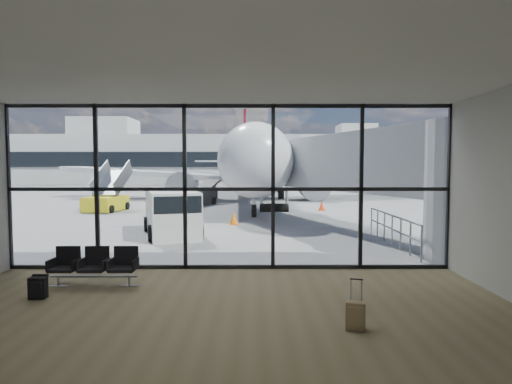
{
  "coord_description": "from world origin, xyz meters",
  "views": [
    {
      "loc": [
        0.71,
        -11.62,
        2.8
      ],
      "look_at": [
        0.74,
        3.0,
        1.95
      ],
      "focal_mm": 30.0,
      "sensor_mm": 36.0,
      "label": 1
    }
  ],
  "objects_px": {
    "backpack": "(38,288)",
    "airliner": "(248,164)",
    "seating_row": "(95,264)",
    "service_van": "(172,213)",
    "mobile_stairs": "(107,201)",
    "belt_loader": "(199,197)",
    "suitcase": "(356,316)"
  },
  "relations": [
    {
      "from": "backpack",
      "to": "airliner",
      "type": "height_order",
      "value": "airliner"
    },
    {
      "from": "seating_row",
      "to": "belt_loader",
      "type": "xyz_separation_m",
      "value": [
        -0.32,
        21.41,
        0.12
      ]
    },
    {
      "from": "suitcase",
      "to": "mobile_stairs",
      "type": "relative_size",
      "value": 0.23
    },
    {
      "from": "backpack",
      "to": "suitcase",
      "type": "distance_m",
      "value": 6.57
    },
    {
      "from": "seating_row",
      "to": "service_van",
      "type": "xyz_separation_m",
      "value": [
        0.4,
        7.36,
        0.44
      ]
    },
    {
      "from": "airliner",
      "to": "mobile_stairs",
      "type": "bearing_deg",
      "value": -129.79
    },
    {
      "from": "belt_loader",
      "to": "seating_row",
      "type": "bearing_deg",
      "value": -68.08
    },
    {
      "from": "airliner",
      "to": "belt_loader",
      "type": "bearing_deg",
      "value": -117.73
    },
    {
      "from": "belt_loader",
      "to": "suitcase",
      "type": "bearing_deg",
      "value": -55.43
    },
    {
      "from": "backpack",
      "to": "service_van",
      "type": "height_order",
      "value": "service_van"
    },
    {
      "from": "seating_row",
      "to": "backpack",
      "type": "xyz_separation_m",
      "value": [
        -0.81,
        -1.1,
        -0.25
      ]
    },
    {
      "from": "mobile_stairs",
      "to": "backpack",
      "type": "bearing_deg",
      "value": -67.34
    },
    {
      "from": "belt_loader",
      "to": "mobile_stairs",
      "type": "height_order",
      "value": "mobile_stairs"
    },
    {
      "from": "suitcase",
      "to": "airliner",
      "type": "xyz_separation_m",
      "value": [
        -2.38,
        31.55,
        2.8
      ]
    },
    {
      "from": "backpack",
      "to": "mobile_stairs",
      "type": "distance_m",
      "value": 18.92
    },
    {
      "from": "mobile_stairs",
      "to": "seating_row",
      "type": "bearing_deg",
      "value": -63.96
    },
    {
      "from": "service_van",
      "to": "mobile_stairs",
      "type": "xyz_separation_m",
      "value": [
        -6.08,
        9.82,
        -0.32
      ]
    },
    {
      "from": "backpack",
      "to": "service_van",
      "type": "relative_size",
      "value": 0.11
    },
    {
      "from": "suitcase",
      "to": "mobile_stairs",
      "type": "xyz_separation_m",
      "value": [
        -11.2,
        20.05,
        0.36
      ]
    },
    {
      "from": "suitcase",
      "to": "mobile_stairs",
      "type": "bearing_deg",
      "value": 136.01
    },
    {
      "from": "suitcase",
      "to": "mobile_stairs",
      "type": "distance_m",
      "value": 22.97
    },
    {
      "from": "backpack",
      "to": "airliner",
      "type": "bearing_deg",
      "value": 82.32
    },
    {
      "from": "suitcase",
      "to": "service_van",
      "type": "relative_size",
      "value": 0.19
    },
    {
      "from": "suitcase",
      "to": "airliner",
      "type": "distance_m",
      "value": 31.77
    },
    {
      "from": "seating_row",
      "to": "service_van",
      "type": "height_order",
      "value": "service_van"
    },
    {
      "from": "airliner",
      "to": "service_van",
      "type": "distance_m",
      "value": 21.6
    },
    {
      "from": "suitcase",
      "to": "backpack",
      "type": "bearing_deg",
      "value": -178.89
    },
    {
      "from": "backpack",
      "to": "service_van",
      "type": "bearing_deg",
      "value": 81.73
    },
    {
      "from": "service_van",
      "to": "mobile_stairs",
      "type": "height_order",
      "value": "mobile_stairs"
    },
    {
      "from": "seating_row",
      "to": "belt_loader",
      "type": "relative_size",
      "value": 0.48
    },
    {
      "from": "airliner",
      "to": "suitcase",
      "type": "bearing_deg",
      "value": -88.0
    },
    {
      "from": "seating_row",
      "to": "service_van",
      "type": "relative_size",
      "value": 0.45
    }
  ]
}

